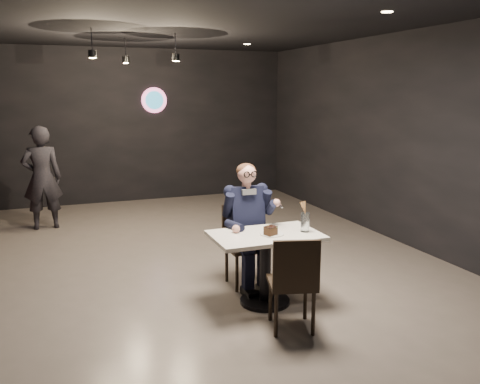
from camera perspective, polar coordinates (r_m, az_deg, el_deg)
name	(u,v)px	position (r m, az deg, el deg)	size (l,w,h in m)	color
floor	(168,276)	(6.21, -8.07, -9.37)	(9.00, 9.00, 0.00)	#6E635C
wall_sign	(154,100)	(10.36, -9.62, 10.13)	(0.50, 0.06, 0.50)	pink
pendant_lights	(131,42)	(7.82, -12.10, 16.18)	(1.40, 1.20, 0.36)	black
main_table	(265,269)	(5.31, 2.85, -8.59)	(1.10, 0.70, 0.75)	white
chair_far	(246,246)	(5.77, 0.65, -6.07)	(0.42, 0.46, 0.92)	black
chair_near	(292,281)	(4.77, 5.83, -9.91)	(0.42, 0.46, 0.92)	black
seated_man	(246,224)	(5.69, 0.66, -3.57)	(0.60, 0.80, 1.44)	black
dessert_plate	(272,234)	(5.17, 3.59, -4.71)	(0.24, 0.24, 0.01)	white
cake_slice	(271,231)	(5.10, 3.46, -4.39)	(0.11, 0.09, 0.08)	black
mint_leaf	(275,227)	(5.10, 3.94, -3.95)	(0.07, 0.04, 0.01)	green
sundae_glass	(305,222)	(5.28, 7.31, -3.38)	(0.09, 0.09, 0.20)	silver
wafer_cone	(304,208)	(5.24, 7.21, -1.81)	(0.07, 0.07, 0.14)	tan
passerby	(42,178)	(8.65, -21.34, 1.49)	(0.60, 0.40, 1.65)	black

